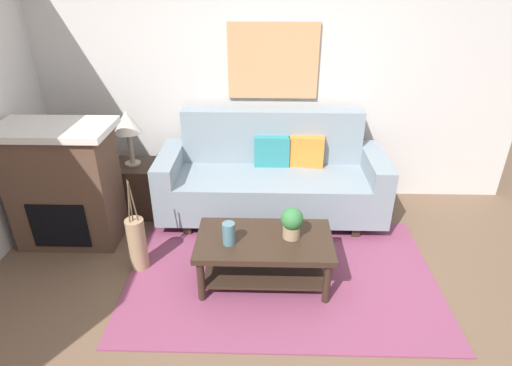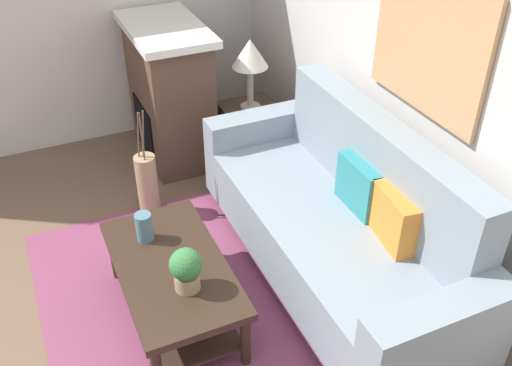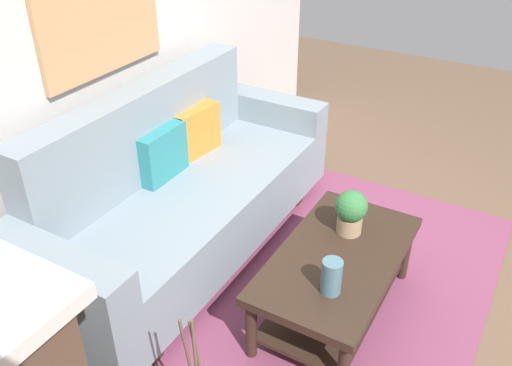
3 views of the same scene
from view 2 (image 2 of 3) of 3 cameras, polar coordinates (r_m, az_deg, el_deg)
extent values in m
plane|color=brown|center=(3.55, -14.03, -16.34)|extent=(9.09, 9.09, 0.00)
cube|color=silver|center=(3.44, 17.92, 9.85)|extent=(5.09, 0.10, 2.70)
cube|color=#843D5B|center=(3.60, -6.08, -14.11)|extent=(2.61, 1.67, 0.01)
cube|color=gray|center=(3.72, 7.16, -5.48)|extent=(1.86, 0.84, 0.40)
cube|color=gray|center=(3.59, 12.12, 1.82)|extent=(1.86, 0.20, 0.56)
cube|color=gray|center=(4.40, 0.51, 3.43)|extent=(0.20, 0.84, 0.60)
cube|color=gray|center=(3.08, 17.27, -15.21)|extent=(0.20, 0.84, 0.60)
cube|color=#332319|center=(4.45, 1.56, -1.76)|extent=(0.08, 0.74, 0.12)
cube|color=#332319|center=(3.44, 14.08, -16.89)|extent=(0.08, 0.74, 0.12)
cube|color=teal|center=(3.59, 10.17, -0.24)|extent=(0.36, 0.12, 0.32)
cube|color=orange|center=(3.36, 13.41, -3.39)|extent=(0.37, 0.17, 0.32)
cube|color=#332319|center=(3.40, -8.32, -8.24)|extent=(1.10, 0.60, 0.05)
cube|color=#332319|center=(3.60, -7.94, -11.56)|extent=(0.98, 0.50, 0.02)
cylinder|color=#332319|center=(3.88, -13.77, -6.93)|extent=(0.06, 0.06, 0.38)
cylinder|color=#332319|center=(3.95, -6.71, -5.10)|extent=(0.06, 0.06, 0.38)
cylinder|color=#332319|center=(3.29, -1.05, -15.18)|extent=(0.06, 0.06, 0.38)
cylinder|color=slate|center=(3.52, -10.97, -4.28)|extent=(0.10, 0.10, 0.19)
cylinder|color=tan|center=(3.20, -6.79, -9.56)|extent=(0.14, 0.14, 0.10)
sphere|color=#33733B|center=(3.12, -6.94, -7.96)|extent=(0.18, 0.18, 0.18)
cube|color=#332319|center=(4.81, -0.54, 4.49)|extent=(0.44, 0.44, 0.56)
cylinder|color=gray|center=(4.67, -0.56, 7.56)|extent=(0.16, 0.16, 0.02)
cylinder|color=gray|center=(4.60, -0.57, 9.39)|extent=(0.05, 0.05, 0.35)
cone|color=beige|center=(4.49, -0.59, 12.68)|extent=(0.28, 0.28, 0.22)
cube|color=brown|center=(4.94, -8.41, 8.48)|extent=(0.90, 0.50, 1.10)
cube|color=black|center=(5.00, -10.96, 5.32)|extent=(0.52, 0.02, 0.44)
cube|color=silver|center=(4.71, -9.02, 14.81)|extent=(1.02, 0.58, 0.06)
cylinder|color=tan|center=(4.36, -10.63, -0.21)|extent=(0.16, 0.16, 0.49)
cylinder|color=brown|center=(4.12, -11.18, 4.51)|extent=(0.05, 0.02, 0.36)
cylinder|color=brown|center=(4.15, -11.06, 4.75)|extent=(0.02, 0.05, 0.36)
cylinder|color=brown|center=(4.14, -11.52, 4.65)|extent=(0.04, 0.04, 0.36)
cube|color=tan|center=(3.39, 16.61, 12.87)|extent=(0.92, 0.03, 0.76)
camera|label=1|loc=(3.31, -67.23, 8.45)|focal=29.33mm
camera|label=3|loc=(4.62, -29.24, 25.52)|focal=37.92mm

